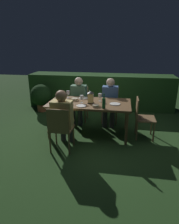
{
  "coord_description": "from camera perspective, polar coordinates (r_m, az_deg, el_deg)",
  "views": [
    {
      "loc": [
        0.68,
        -4.03,
        1.93
      ],
      "look_at": [
        0.0,
        0.0,
        0.51
      ],
      "focal_mm": 31.65,
      "sensor_mm": 36.0,
      "label": 1
    }
  ],
  "objects": [
    {
      "name": "green_bottle_on_table",
      "position": [
        3.84,
        4.16,
        2.6
      ],
      "size": [
        0.07,
        0.07,
        0.29
      ],
      "color": "#195128",
      "rests_on": "dining_table"
    },
    {
      "name": "potted_plant_by_hedge",
      "position": [
        6.04,
        -13.77,
        4.54
      ],
      "size": [
        0.63,
        0.63,
        0.81
      ],
      "color": "#9E5133",
      "rests_on": "ground"
    },
    {
      "name": "wine_glass_c",
      "position": [
        4.19,
        -2.26,
        4.18
      ],
      "size": [
        0.08,
        0.08,
        0.17
      ],
      "color": "silver",
      "rests_on": "dining_table"
    },
    {
      "name": "person_in_mustard",
      "position": [
        3.77,
        -7.61,
        -1.15
      ],
      "size": [
        0.38,
        0.47,
        1.15
      ],
      "color": "tan",
      "rests_on": "ground"
    },
    {
      "name": "plate_a",
      "position": [
        4.57,
        -1.74,
        4.04
      ],
      "size": [
        0.23,
        0.23,
        0.01
      ],
      "primitive_type": "cylinder",
      "color": "white",
      "rests_on": "dining_table"
    },
    {
      "name": "plate_d",
      "position": [
        4.26,
        -6.79,
        2.77
      ],
      "size": [
        0.25,
        0.25,
        0.01
      ],
      "primitive_type": "cylinder",
      "color": "white",
      "rests_on": "dining_table"
    },
    {
      "name": "bowl_olives",
      "position": [
        3.93,
        1.76,
        1.78
      ],
      "size": [
        0.12,
        0.12,
        0.05
      ],
      "color": "#BCAD8E",
      "rests_on": "dining_table"
    },
    {
      "name": "bowl_bread",
      "position": [
        4.41,
        -4.23,
        3.72
      ],
      "size": [
        0.15,
        0.15,
        0.05
      ],
      "color": "#BCAD8E",
      "rests_on": "dining_table"
    },
    {
      "name": "chair_side_left_a",
      "position": [
        3.65,
        -8.4,
        -4.44
      ],
      "size": [
        0.42,
        0.4,
        0.87
      ],
      "color": "brown",
      "rests_on": "ground"
    },
    {
      "name": "plate_c",
      "position": [
        3.99,
        -2.35,
        1.77
      ],
      "size": [
        0.2,
        0.2,
        0.01
      ],
      "primitive_type": "cylinder",
      "color": "white",
      "rests_on": "dining_table"
    },
    {
      "name": "ground_plane",
      "position": [
        4.52,
        0.0,
        -6.18
      ],
      "size": [
        16.0,
        16.0,
        0.0
      ],
      "primitive_type": "plane",
      "color": "#26471E"
    },
    {
      "name": "chair_side_right_b",
      "position": [
        5.1,
        5.98,
        2.56
      ],
      "size": [
        0.42,
        0.4,
        0.87
      ],
      "color": "brown",
      "rests_on": "ground"
    },
    {
      "name": "hedge_backdrop",
      "position": [
        6.33,
        3.17,
        6.15
      ],
      "size": [
        4.44,
        0.79,
        1.03
      ],
      "primitive_type": "cube",
      "color": "#234C1E",
      "rests_on": "ground"
    },
    {
      "name": "bowl_salad",
      "position": [
        4.25,
        -10.69,
        2.77
      ],
      "size": [
        0.14,
        0.14,
        0.04
      ],
      "color": "#9E5138",
      "rests_on": "dining_table"
    },
    {
      "name": "chair_head_far",
      "position": [
        4.31,
        14.94,
        -1.18
      ],
      "size": [
        0.4,
        0.42,
        0.87
      ],
      "color": "brown",
      "rests_on": "ground"
    },
    {
      "name": "person_in_green",
      "position": [
        4.98,
        -3.23,
        4.04
      ],
      "size": [
        0.38,
        0.47,
        1.15
      ],
      "color": "#4C7A5B",
      "rests_on": "ground"
    },
    {
      "name": "lantern_centerpiece",
      "position": [
        4.16,
        0.37,
        4.53
      ],
      "size": [
        0.15,
        0.15,
        0.27
      ],
      "color": "black",
      "rests_on": "dining_table"
    },
    {
      "name": "dining_table",
      "position": [
        4.27,
        0.0,
        2.11
      ],
      "size": [
        1.75,
        0.93,
        0.74
      ],
      "color": "brown",
      "rests_on": "ground"
    },
    {
      "name": "plate_b",
      "position": [
        4.15,
        7.37,
        2.32
      ],
      "size": [
        0.22,
        0.22,
        0.01
      ],
      "primitive_type": "cylinder",
      "color": "white",
      "rests_on": "dining_table"
    },
    {
      "name": "chair_side_right_a",
      "position": [
        5.21,
        -2.73,
        2.98
      ],
      "size": [
        0.42,
        0.4,
        0.87
      ],
      "color": "brown",
      "rests_on": "ground"
    },
    {
      "name": "person_in_blue",
      "position": [
        4.87,
        5.88,
        3.62
      ],
      "size": [
        0.38,
        0.47,
        1.15
      ],
      "color": "#426699",
      "rests_on": "ground"
    },
    {
      "name": "wine_glass_b",
      "position": [
        4.62,
        -6.26,
        5.5
      ],
      "size": [
        0.08,
        0.08,
        0.17
      ],
      "color": "silver",
      "rests_on": "dining_table"
    },
    {
      "name": "wine_glass_a",
      "position": [
        4.33,
        3.01,
        4.68
      ],
      "size": [
        0.08,
        0.08,
        0.17
      ],
      "color": "silver",
      "rests_on": "dining_table"
    }
  ]
}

